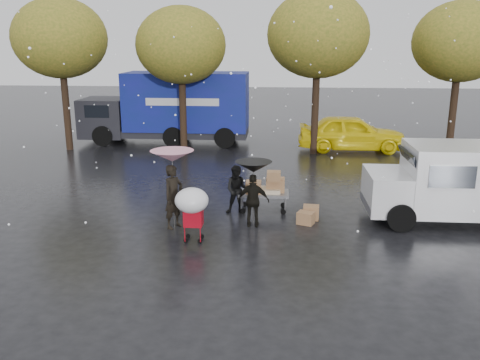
# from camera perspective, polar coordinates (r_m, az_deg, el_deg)

# --- Properties ---
(ground) EXTENTS (90.00, 90.00, 0.00)m
(ground) POSITION_cam_1_polar(r_m,az_deg,el_deg) (13.89, 0.32, -5.60)
(ground) COLOR black
(ground) RESTS_ON ground
(person_pink) EXTENTS (0.71, 0.77, 1.77)m
(person_pink) POSITION_cam_1_polar(r_m,az_deg,el_deg) (13.90, -7.46, -1.87)
(person_pink) COLOR black
(person_pink) RESTS_ON ground
(person_middle) EXTENTS (0.73, 0.58, 1.47)m
(person_middle) POSITION_cam_1_polar(r_m,az_deg,el_deg) (14.93, -0.30, -1.12)
(person_middle) COLOR black
(person_middle) RESTS_ON ground
(person_black) EXTENTS (0.88, 0.38, 1.48)m
(person_black) POSITION_cam_1_polar(r_m,az_deg,el_deg) (13.90, 1.51, -2.34)
(person_black) COLOR black
(person_black) RESTS_ON ground
(umbrella_pink) EXTENTS (1.16, 1.16, 2.17)m
(umbrella_pink) POSITION_cam_1_polar(r_m,az_deg,el_deg) (13.61, -7.63, 2.68)
(umbrella_pink) COLOR #4C4C4C
(umbrella_pink) RESTS_ON ground
(umbrella_black) EXTENTS (1.00, 1.00, 1.85)m
(umbrella_black) POSITION_cam_1_polar(r_m,az_deg,el_deg) (13.64, 1.54, 1.47)
(umbrella_black) COLOR #4C4C4C
(umbrella_black) RESTS_ON ground
(vendor_cart) EXTENTS (1.52, 0.80, 1.27)m
(vendor_cart) POSITION_cam_1_polar(r_m,az_deg,el_deg) (15.21, 2.98, -0.86)
(vendor_cart) COLOR slate
(vendor_cart) RESTS_ON ground
(shopping_cart) EXTENTS (0.84, 0.84, 1.46)m
(shopping_cart) POSITION_cam_1_polar(r_m,az_deg,el_deg) (12.70, -5.42, -2.62)
(shopping_cart) COLOR red
(shopping_cart) RESTS_ON ground
(white_van) EXTENTS (4.91, 2.18, 2.20)m
(white_van) POSITION_cam_1_polar(r_m,az_deg,el_deg) (15.51, 23.64, -0.17)
(white_van) COLOR silver
(white_van) RESTS_ON ground
(blue_truck) EXTENTS (8.30, 2.60, 3.50)m
(blue_truck) POSITION_cam_1_polar(r_m,az_deg,el_deg) (25.79, -7.79, 8.03)
(blue_truck) COLOR navy
(blue_truck) RESTS_ON ground
(box_ground_near) EXTENTS (0.48, 0.39, 0.40)m
(box_ground_near) POSITION_cam_1_polar(r_m,az_deg,el_deg) (14.77, 7.97, -3.63)
(box_ground_near) COLOR #8E623E
(box_ground_near) RESTS_ON ground
(box_ground_far) EXTENTS (0.54, 0.48, 0.35)m
(box_ground_far) POSITION_cam_1_polar(r_m,az_deg,el_deg) (14.39, 7.38, -4.25)
(box_ground_far) COLOR #8E623E
(box_ground_far) RESTS_ON ground
(yellow_taxi) EXTENTS (4.94, 2.06, 1.67)m
(yellow_taxi) POSITION_cam_1_polar(r_m,az_deg,el_deg) (24.36, 12.40, 5.20)
(yellow_taxi) COLOR yellow
(yellow_taxi) RESTS_ON ground
(tree_row) EXTENTS (21.60, 4.40, 7.12)m
(tree_row) POSITION_cam_1_polar(r_m,az_deg,el_deg) (22.99, 1.07, 15.46)
(tree_row) COLOR black
(tree_row) RESTS_ON ground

